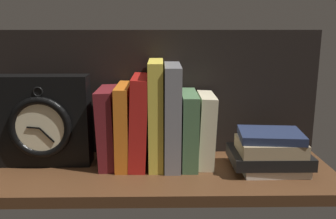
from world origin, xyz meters
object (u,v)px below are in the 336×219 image
(book_red_requiem, at_px, (140,121))
(framed_clock, at_px, (44,121))
(book_green_romantic, at_px, (189,129))
(book_stack_side, at_px, (270,152))
(book_yellow_seinlanguage, at_px, (156,113))
(book_gray_chess, at_px, (172,115))
(book_maroon_dawkins, at_px, (108,127))
(book_cream_twain, at_px, (205,129))
(book_orange_pandolfini, at_px, (124,125))

(book_red_requiem, distance_m, framed_clock, 0.23)
(book_green_romantic, xyz_separation_m, book_stack_side, (0.19, -0.05, -0.04))
(book_yellow_seinlanguage, bearing_deg, book_gray_chess, 0.00)
(book_red_requiem, relative_size, book_stack_side, 1.20)
(book_maroon_dawkins, distance_m, book_stack_side, 0.39)
(book_yellow_seinlanguage, relative_size, book_cream_twain, 1.47)
(book_maroon_dawkins, relative_size, book_green_romantic, 1.06)
(book_red_requiem, distance_m, book_cream_twain, 0.16)
(book_maroon_dawkins, height_order, book_stack_side, book_maroon_dawkins)
(book_red_requiem, height_order, book_green_romantic, book_red_requiem)
(book_cream_twain, bearing_deg, book_green_romantic, 180.00)
(book_gray_chess, distance_m, book_stack_side, 0.24)
(book_green_romantic, xyz_separation_m, framed_clock, (-0.35, -0.00, 0.02))
(book_gray_chess, height_order, framed_clock, book_gray_chess)
(book_orange_pandolfini, xyz_separation_m, book_green_romantic, (0.16, 0.00, -0.01))
(book_orange_pandolfini, bearing_deg, book_maroon_dawkins, 180.00)
(book_yellow_seinlanguage, bearing_deg, framed_clock, -179.33)
(book_orange_pandolfini, relative_size, book_stack_side, 1.08)
(book_red_requiem, relative_size, book_cream_twain, 1.26)
(book_yellow_seinlanguage, xyz_separation_m, book_cream_twain, (0.12, 0.00, -0.04))
(book_gray_chess, height_order, book_green_romantic, book_gray_chess)
(book_gray_chess, xyz_separation_m, book_cream_twain, (0.08, 0.00, -0.04))
(book_maroon_dawkins, relative_size, book_stack_side, 1.04)
(book_yellow_seinlanguage, bearing_deg, book_orange_pandolfini, 180.00)
(book_green_romantic, distance_m, framed_clock, 0.35)
(book_cream_twain, bearing_deg, book_yellow_seinlanguage, 180.00)
(book_red_requiem, height_order, book_gray_chess, book_gray_chess)
(book_gray_chess, relative_size, framed_clock, 1.11)
(book_orange_pandolfini, bearing_deg, book_stack_side, -8.74)
(book_maroon_dawkins, relative_size, framed_clock, 0.85)
(book_orange_pandolfini, relative_size, book_gray_chess, 0.80)
(book_green_romantic, bearing_deg, book_red_requiem, 180.00)
(book_green_romantic, bearing_deg, framed_clock, -179.48)
(book_red_requiem, bearing_deg, book_yellow_seinlanguage, 0.00)
(framed_clock, relative_size, book_stack_side, 1.21)
(book_red_requiem, xyz_separation_m, book_gray_chess, (0.08, 0.00, 0.01))
(framed_clock, xyz_separation_m, book_stack_side, (0.53, -0.05, -0.06))
(book_orange_pandolfini, distance_m, book_cream_twain, 0.20)
(book_orange_pandolfini, relative_size, book_green_romantic, 1.11)
(book_gray_chess, height_order, book_stack_side, book_gray_chess)
(book_green_romantic, relative_size, framed_clock, 0.81)
(book_maroon_dawkins, distance_m, book_cream_twain, 0.23)
(book_maroon_dawkins, relative_size, book_gray_chess, 0.77)
(book_gray_chess, bearing_deg, book_red_requiem, 180.00)
(book_cream_twain, relative_size, framed_clock, 0.78)
(book_orange_pandolfini, bearing_deg, book_red_requiem, 0.00)
(book_yellow_seinlanguage, height_order, book_stack_side, book_yellow_seinlanguage)
(book_maroon_dawkins, bearing_deg, book_green_romantic, 0.00)
(book_red_requiem, distance_m, book_yellow_seinlanguage, 0.04)
(book_orange_pandolfini, distance_m, book_green_romantic, 0.16)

